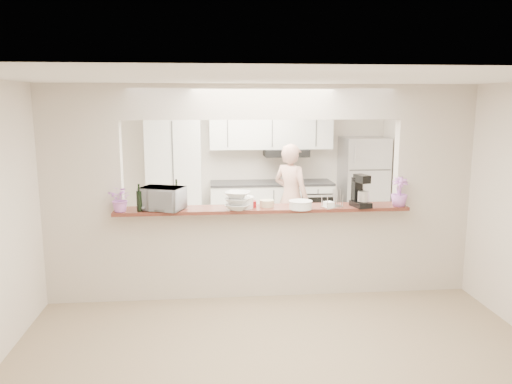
{
  "coord_description": "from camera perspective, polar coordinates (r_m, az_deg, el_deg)",
  "views": [
    {
      "loc": [
        -0.61,
        -5.71,
        2.3
      ],
      "look_at": [
        -0.05,
        0.3,
        1.21
      ],
      "focal_mm": 35.0,
      "sensor_mm": 36.0,
      "label": 1
    }
  ],
  "objects": [
    {
      "name": "tile_overlay",
      "position": [
        7.64,
        -0.54,
        -7.21
      ],
      "size": [
        5.0,
        2.9,
        0.01
      ],
      "primitive_type": "cube",
      "color": "silver",
      "rests_on": "floor"
    },
    {
      "name": "plate_stack_b",
      "position": [
        5.73,
        5.11,
        -1.46
      ],
      "size": [
        0.27,
        0.27,
        0.09
      ],
      "color": "white",
      "rests_on": "bar_counter"
    },
    {
      "name": "floor",
      "position": [
        6.19,
        0.7,
        -11.55
      ],
      "size": [
        6.0,
        6.0,
        0.0
      ],
      "primitive_type": "plane",
      "color": "gray",
      "rests_on": "ground"
    },
    {
      "name": "utensil_caddy",
      "position": [
        5.84,
        8.71,
        -0.88
      ],
      "size": [
        0.27,
        0.21,
        0.22
      ],
      "color": "silver",
      "rests_on": "bar_counter"
    },
    {
      "name": "flower_right",
      "position": [
        6.07,
        16.07,
        0.03
      ],
      "size": [
        0.22,
        0.22,
        0.34
      ],
      "primitive_type": "imported",
      "rotation": [
        0.0,
        0.0,
        -0.14
      ],
      "color": "#CB74D7",
      "rests_on": "bar_counter"
    },
    {
      "name": "kitchen_cabinets",
      "position": [
        8.55,
        -2.46,
        1.35
      ],
      "size": [
        3.15,
        0.62,
        2.25
      ],
      "color": "silver",
      "rests_on": "floor"
    },
    {
      "name": "bar_counter",
      "position": [
        5.99,
        0.72,
        -6.45
      ],
      "size": [
        3.4,
        0.38,
        1.09
      ],
      "color": "beige",
      "rests_on": "floor"
    },
    {
      "name": "stand_mixer",
      "position": [
        5.93,
        11.85,
        -0.04
      ],
      "size": [
        0.22,
        0.29,
        0.38
      ],
      "color": "black",
      "rests_on": "bar_counter"
    },
    {
      "name": "refrigerator",
      "position": [
        8.89,
        12.11,
        0.67
      ],
      "size": [
        0.75,
        0.7,
        1.7
      ],
      "primitive_type": "cube",
      "color": "#AEAEB3",
      "rests_on": "floor"
    },
    {
      "name": "person",
      "position": [
        7.79,
        4.01,
        -0.63
      ],
      "size": [
        0.71,
        0.71,
        1.66
      ],
      "primitive_type": "imported",
      "rotation": [
        0.0,
        0.0,
        2.37
      ],
      "color": "tan",
      "rests_on": "floor"
    },
    {
      "name": "red_bowl",
      "position": [
        5.82,
        -0.71,
        -1.37
      ],
      "size": [
        0.15,
        0.15,
        0.07
      ],
      "primitive_type": "cylinder",
      "color": "maroon",
      "rests_on": "bar_counter"
    },
    {
      "name": "partition",
      "position": [
        5.8,
        0.73,
        2.17
      ],
      "size": [
        5.0,
        0.15,
        2.5
      ],
      "color": "beige",
      "rests_on": "floor"
    },
    {
      "name": "wine_bottle_a",
      "position": [
        5.72,
        -13.2,
        -0.97
      ],
      "size": [
        0.06,
        0.06,
        0.31
      ],
      "color": "black",
      "rests_on": "bar_counter"
    },
    {
      "name": "tan_bowl",
      "position": [
        5.84,
        1.25,
        -1.3
      ],
      "size": [
        0.17,
        0.17,
        0.08
      ],
      "primitive_type": "cylinder",
      "color": "tan",
      "rests_on": "bar_counter"
    },
    {
      "name": "wine_bottle_b",
      "position": [
        5.89,
        -9.06,
        -0.45
      ],
      "size": [
        0.06,
        0.06,
        0.32
      ],
      "color": "black",
      "rests_on": "bar_counter"
    },
    {
      "name": "plate_stack_a",
      "position": [
        5.77,
        -1.67,
        -1.18
      ],
      "size": [
        0.28,
        0.28,
        0.13
      ],
      "color": "white",
      "rests_on": "bar_counter"
    },
    {
      "name": "serving_bowls",
      "position": [
        5.66,
        -2.11,
        -1.03
      ],
      "size": [
        0.36,
        0.36,
        0.2
      ],
      "primitive_type": "imported",
      "rotation": [
        0.0,
        0.0,
        -0.36
      ],
      "color": "silver",
      "rests_on": "bar_counter"
    },
    {
      "name": "toaster_oven",
      "position": [
        5.75,
        -10.65,
        -0.73
      ],
      "size": [
        0.56,
        0.47,
        0.26
      ],
      "primitive_type": "imported",
      "rotation": [
        0.0,
        0.0,
        -0.37
      ],
      "color": "#AFAFB4",
      "rests_on": "bar_counter"
    },
    {
      "name": "flower_left",
      "position": [
        5.75,
        -15.18,
        -0.76
      ],
      "size": [
        0.33,
        0.31,
        0.29
      ],
      "primitive_type": "imported",
      "rotation": [
        0.0,
        0.0,
        -0.37
      ],
      "color": "#CB6BC3",
      "rests_on": "bar_counter"
    }
  ]
}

